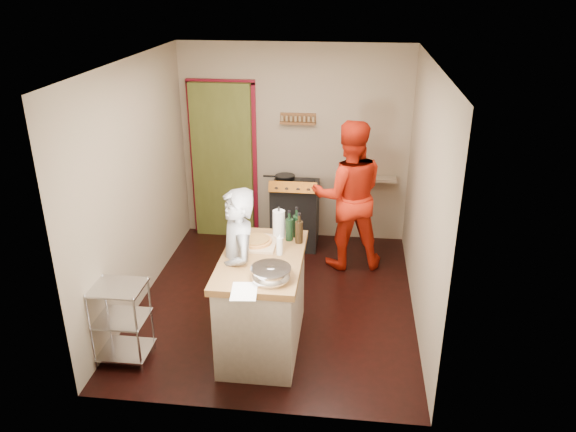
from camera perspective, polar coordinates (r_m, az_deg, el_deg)
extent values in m
plane|color=black|center=(6.36, -1.13, -8.51)|extent=(3.50, 3.50, 0.00)
cube|color=gray|center=(7.43, 0.64, 7.29)|extent=(3.00, 0.04, 2.60)
cube|color=#565B23|center=(7.70, -6.41, 5.79)|extent=(0.80, 0.40, 2.10)
cube|color=maroon|center=(7.74, -9.57, 5.70)|extent=(0.06, 0.06, 2.10)
cube|color=maroon|center=(7.55, -3.41, 5.55)|extent=(0.06, 0.06, 2.10)
cube|color=maroon|center=(7.39, -6.91, 13.41)|extent=(0.90, 0.06, 0.06)
cube|color=brown|center=(7.30, 1.00, 9.43)|extent=(0.46, 0.09, 0.03)
cube|color=brown|center=(7.32, 1.04, 9.96)|extent=(0.46, 0.02, 0.12)
cube|color=olive|center=(7.28, 1.00, 9.85)|extent=(0.42, 0.04, 0.07)
cube|color=gray|center=(7.42, 7.87, 3.80)|extent=(0.80, 0.18, 0.04)
cube|color=black|center=(7.38, 6.36, 4.75)|extent=(0.10, 0.14, 0.22)
cube|color=gray|center=(6.16, -15.21, 2.99)|extent=(0.04, 3.50, 2.60)
cube|color=gray|center=(5.78, 13.68, 1.80)|extent=(0.04, 3.50, 2.60)
cube|color=white|center=(5.45, -1.36, 15.47)|extent=(3.00, 3.50, 0.02)
cube|color=black|center=(7.43, 0.72, -0.09)|extent=(0.60, 0.55, 0.80)
cube|color=black|center=(7.27, 0.74, 3.02)|extent=(0.60, 0.55, 0.06)
cube|color=#8B4C14|center=(6.98, 0.50, 2.91)|extent=(0.60, 0.15, 0.17)
cylinder|color=black|center=(7.38, -0.31, 3.96)|extent=(0.26, 0.26, 0.05)
cylinder|color=silver|center=(5.44, -19.43, -11.11)|extent=(0.02, 0.02, 0.80)
cylinder|color=silver|center=(5.27, -15.03, -11.70)|extent=(0.02, 0.02, 0.80)
cylinder|color=silver|center=(5.71, -17.92, -9.14)|extent=(0.02, 0.02, 0.80)
cylinder|color=silver|center=(5.55, -13.71, -9.62)|extent=(0.02, 0.02, 0.80)
cube|color=silver|center=(5.66, -16.18, -12.91)|extent=(0.48, 0.40, 0.02)
cube|color=silver|center=(5.46, -16.60, -9.93)|extent=(0.48, 0.40, 0.02)
cube|color=silver|center=(5.29, -17.01, -6.94)|extent=(0.48, 0.40, 0.02)
cube|color=beige|center=(5.44, -2.60, -8.99)|extent=(0.69, 1.21, 0.90)
cube|color=olive|center=(5.20, -2.70, -4.51)|extent=(0.75, 1.27, 0.06)
cube|color=tan|center=(5.42, -3.33, -2.77)|extent=(0.40, 0.40, 0.02)
cylinder|color=#E39847|center=(5.41, -3.33, -2.53)|extent=(0.32, 0.32, 0.02)
ellipsoid|color=silver|center=(4.80, -1.75, -5.87)|extent=(0.35, 0.35, 0.11)
cylinder|color=white|center=(5.51, -0.93, -0.81)|extent=(0.12, 0.12, 0.28)
cylinder|color=silver|center=(5.20, -0.86, -3.08)|extent=(0.06, 0.06, 0.17)
cube|color=white|center=(4.66, -4.49, -7.64)|extent=(0.24, 0.32, 0.00)
cylinder|color=black|center=(5.52, 0.87, -0.62)|extent=(0.08, 0.08, 0.31)
cylinder|color=black|center=(5.39, 1.13, -1.23)|extent=(0.08, 0.08, 0.31)
cylinder|color=black|center=(5.44, 0.13, -0.97)|extent=(0.08, 0.08, 0.31)
imported|color=silver|center=(5.30, -5.12, -5.54)|extent=(0.60, 0.70, 1.61)
imported|color=red|center=(6.77, 6.16, 2.10)|extent=(1.00, 0.83, 1.84)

